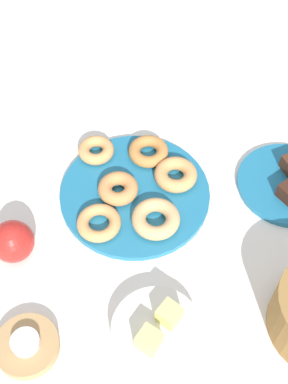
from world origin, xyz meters
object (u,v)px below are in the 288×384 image
object	(u,v)px
donut_0	(118,189)
cake_plate	(288,184)
melon_chunk_right	(149,340)
candle_holder	(27,346)
donut_5	(148,151)
donut_3	(176,175)
donut_4	(156,219)
donut_2	(96,150)
tealight	(25,342)
melon_chunk_left	(169,314)
apple	(13,241)
donut_1	(99,223)
fruit_bowl	(157,332)
donut_plate	(135,193)

from	to	relation	value
donut_0	cake_plate	xyz separation A→B (m)	(-0.30, 0.21, -0.02)
cake_plate	melon_chunk_right	xyz separation A→B (m)	(0.46, 0.08, 0.05)
donut_0	candle_holder	size ratio (longest dim) A/B	0.75
donut_5	donut_3	bearing A→B (deg)	91.34
donut_4	donut_2	bearing A→B (deg)	-94.61
donut_2	tealight	size ratio (longest dim) A/B	1.56
tealight	donut_3	bearing A→B (deg)	-166.44
melon_chunk_right	cake_plate	bearing A→B (deg)	-169.77
melon_chunk_left	apple	bearing A→B (deg)	-67.11
donut_1	melon_chunk_right	size ratio (longest dim) A/B	2.44
fruit_bowl	apple	size ratio (longest dim) A/B	1.94
fruit_bowl	cake_plate	bearing A→B (deg)	-170.66
donut_4	fruit_bowl	distance (m)	0.23
donut_1	apple	bearing A→B (deg)	-21.94
candle_holder	fruit_bowl	bearing A→B (deg)	145.93
donut_2	melon_chunk_right	bearing A→B (deg)	64.65
donut_0	candle_holder	bearing A→B (deg)	25.66
donut_plate	apple	xyz separation A→B (m)	(0.26, -0.04, 0.03)
donut_1	donut_4	xyz separation A→B (m)	(-0.09, 0.07, 0.00)
donut_plate	donut_5	bearing A→B (deg)	-146.02
donut_0	apple	world-z (taller)	apple
cake_plate	tealight	size ratio (longest dim) A/B	4.31
donut_plate	fruit_bowl	world-z (taller)	fruit_bowl
donut_2	apple	size ratio (longest dim) A/B	0.96
donut_0	apple	xyz separation A→B (m)	(0.23, -0.02, 0.01)
melon_chunk_left	apple	world-z (taller)	apple
donut_plate	tealight	bearing A→B (deg)	21.08
apple	fruit_bowl	bearing A→B (deg)	108.28
candle_holder	donut_1	bearing A→B (deg)	-154.70
candle_holder	cake_plate	bearing A→B (deg)	174.92
fruit_bowl	donut_1	bearing A→B (deg)	-103.03
tealight	melon_chunk_right	size ratio (longest dim) A/B	1.39
cake_plate	tealight	distance (m)	0.62
donut_5	melon_chunk_right	bearing A→B (deg)	49.99
cake_plate	candle_holder	size ratio (longest dim) A/B	1.94
tealight	apple	world-z (taller)	apple
donut_0	fruit_bowl	distance (m)	0.31
donut_1	donut_3	world-z (taller)	donut_3
tealight	apple	size ratio (longest dim) A/B	0.61
donut_5	apple	size ratio (longest dim) A/B	1.06
tealight	apple	bearing A→B (deg)	-115.95
candle_holder	donut_plate	bearing A→B (deg)	-158.92
donut_0	donut_1	world-z (taller)	donut_0
donut_0	donut_5	distance (m)	0.12
melon_chunk_right	tealight	bearing A→B (deg)	-41.04
donut_2	cake_plate	world-z (taller)	donut_2
donut_4	melon_chunk_right	bearing A→B (deg)	46.74
donut_plate	donut_3	size ratio (longest dim) A/B	3.47
donut_1	cake_plate	xyz separation A→B (m)	(-0.37, 0.17, -0.02)
donut_3	melon_chunk_left	world-z (taller)	melon_chunk_left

